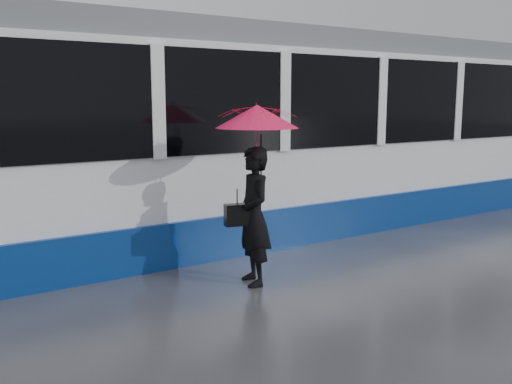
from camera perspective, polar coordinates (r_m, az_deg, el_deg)
ground at (r=7.00m, az=0.48°, el=-9.38°), size 90.00×90.00×0.00m
rails at (r=9.09m, az=-8.50°, el=-5.03°), size 34.00×1.51×0.02m
tram at (r=8.74m, az=-10.01°, el=5.19°), size 26.00×2.56×3.35m
woman at (r=6.88m, az=-0.25°, el=-2.44°), size 0.54×0.69×1.68m
umbrella at (r=6.78m, az=0.10°, el=5.94°), size 1.20×1.20×1.14m
handbag at (r=6.77m, az=-1.89°, el=-2.28°), size 0.32×0.20×0.44m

